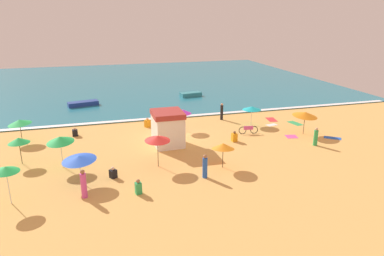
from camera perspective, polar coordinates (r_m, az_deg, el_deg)
name	(u,v)px	position (r m, az deg, el deg)	size (l,w,h in m)	color
ground_plane	(174,138)	(31.51, -2.95, -1.60)	(60.00, 60.00, 0.00)	#E0A856
ocean_water	(135,82)	(58.29, -9.25, 7.34)	(60.00, 44.00, 0.10)	teal
wave_breaker_foam	(160,118)	(37.36, -5.15, 1.66)	(57.00, 0.70, 0.01)	white
lifeguard_cabana	(168,128)	(29.35, -3.95, -0.01)	(2.49, 2.77, 2.95)	white
beach_umbrella_0	(60,139)	(26.48, -20.63, -1.75)	(2.69, 2.69, 2.44)	silver
beach_umbrella_1	(183,112)	(33.04, -1.51, 2.68)	(2.18, 2.17, 2.07)	silver
beach_umbrella_2	(305,114)	(33.62, 17.87, 2.15)	(3.14, 3.15, 2.19)	#4C3823
beach_umbrella_3	(157,138)	(25.02, -5.63, -1.67)	(2.15, 2.17, 2.40)	#4C3823
beach_umbrella_4	(5,169)	(22.61, -28.01, -5.93)	(1.93, 1.93, 2.39)	silver
beach_umbrella_5	(223,146)	(24.99, 5.07, -2.94)	(2.10, 2.12, 1.95)	#4C3823
beach_umbrella_6	(19,140)	(28.45, -26.31, -1.82)	(2.12, 2.11, 2.04)	#4C3823
beach_umbrella_7	(79,158)	(23.68, -17.87, -4.68)	(3.10, 3.10, 2.02)	silver
beach_umbrella_8	(252,108)	(35.25, 9.67, 3.20)	(2.37, 2.36, 1.90)	silver
beach_umbrella_9	(19,122)	(33.43, -26.21, 0.88)	(2.41, 2.40, 2.07)	#4C3823
parked_bicycle	(248,130)	(32.91, 9.14, -0.26)	(1.81, 0.35, 0.76)	black
beachgoer_0	(147,123)	(34.63, -7.23, 0.79)	(0.64, 0.64, 0.96)	orange
beachgoer_1	(138,187)	(22.09, -8.70, -9.48)	(0.42, 0.42, 0.97)	green
beachgoer_2	(113,173)	(24.47, -12.67, -7.16)	(0.57, 0.57, 0.79)	black
beachgoer_3	(84,184)	(22.20, -17.17, -8.71)	(0.49, 0.49, 1.82)	#D84CA5
beachgoer_4	(205,167)	(23.74, 2.12, -6.29)	(0.43, 0.43, 1.66)	blue
beachgoer_5	(234,137)	(30.70, 6.89, -1.45)	(0.45, 0.45, 0.95)	orange
beachgoer_6	(75,133)	(33.62, -18.45, -0.71)	(0.50, 0.50, 0.77)	black
beachgoer_7	(222,112)	(36.83, 4.84, 2.64)	(0.30, 0.30, 1.77)	black
beachgoer_8	(316,137)	(31.24, 19.43, -1.40)	(0.47, 0.47, 1.56)	green
beach_towel_0	(333,138)	(33.86, 21.84, -1.50)	(1.58, 1.44, 0.01)	blue
beach_towel_1	(271,120)	(37.86, 12.77, 1.34)	(1.13, 1.73, 0.01)	red
beach_towel_2	(295,123)	(37.17, 16.38, 0.74)	(1.12, 1.75, 0.01)	green
beach_towel_3	(291,137)	(33.04, 15.84, -1.34)	(1.20, 1.18, 0.01)	#D84CA5
beach_towel_4	(272,125)	(36.03, 12.80, 0.50)	(1.23, 0.87, 0.01)	white
small_boat_0	(191,94)	(47.21, -0.21, 5.49)	(2.94, 1.58, 0.51)	teal
small_boat_1	(83,104)	(44.17, -17.24, 3.81)	(3.66, 1.92, 0.52)	navy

